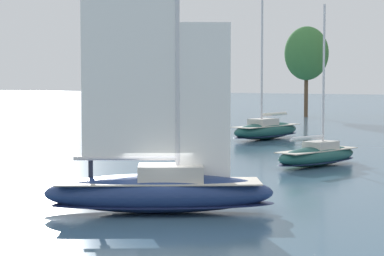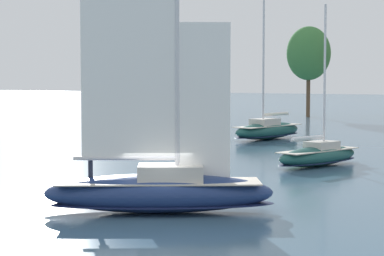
{
  "view_description": "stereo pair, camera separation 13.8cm",
  "coord_description": "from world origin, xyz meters",
  "px_view_note": "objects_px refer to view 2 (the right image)",
  "views": [
    {
      "loc": [
        15.41,
        -26.9,
        5.72
      ],
      "look_at": [
        0.0,
        3.0,
        3.36
      ],
      "focal_mm": 70.0,
      "sensor_mm": 36.0,
      "label": 1
    },
    {
      "loc": [
        15.53,
        -26.84,
        5.72
      ],
      "look_at": [
        0.0,
        3.0,
        3.36
      ],
      "focal_mm": 70.0,
      "sensor_mm": 36.0,
      "label": 2
    }
  ],
  "objects_px": {
    "tree_shore_left": "(309,54)",
    "sailboat_moored_near_marina": "(268,130)",
    "sailboat_moored_mid_channel": "(318,155)",
    "sailboat_main": "(159,187)"
  },
  "relations": [
    {
      "from": "sailboat_main",
      "to": "sailboat_moored_near_marina",
      "type": "relative_size",
      "value": 1.07
    },
    {
      "from": "sailboat_moored_mid_channel",
      "to": "tree_shore_left",
      "type": "bearing_deg",
      "value": 109.34
    },
    {
      "from": "tree_shore_left",
      "to": "sailboat_moored_mid_channel",
      "type": "distance_m",
      "value": 57.56
    },
    {
      "from": "sailboat_main",
      "to": "sailboat_moored_mid_channel",
      "type": "relative_size",
      "value": 1.3
    },
    {
      "from": "sailboat_moored_near_marina",
      "to": "sailboat_moored_mid_channel",
      "type": "xyz_separation_m",
      "value": [
        10.3,
        -17.16,
        -0.15
      ]
    },
    {
      "from": "sailboat_moored_near_marina",
      "to": "sailboat_moored_mid_channel",
      "type": "distance_m",
      "value": 20.01
    },
    {
      "from": "tree_shore_left",
      "to": "sailboat_moored_near_marina",
      "type": "height_order",
      "value": "tree_shore_left"
    },
    {
      "from": "tree_shore_left",
      "to": "sailboat_moored_near_marina",
      "type": "relative_size",
      "value": 1.01
    },
    {
      "from": "sailboat_moored_near_marina",
      "to": "tree_shore_left",
      "type": "bearing_deg",
      "value": 103.19
    },
    {
      "from": "sailboat_moored_mid_channel",
      "to": "sailboat_main",
      "type": "bearing_deg",
      "value": -92.63
    }
  ]
}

